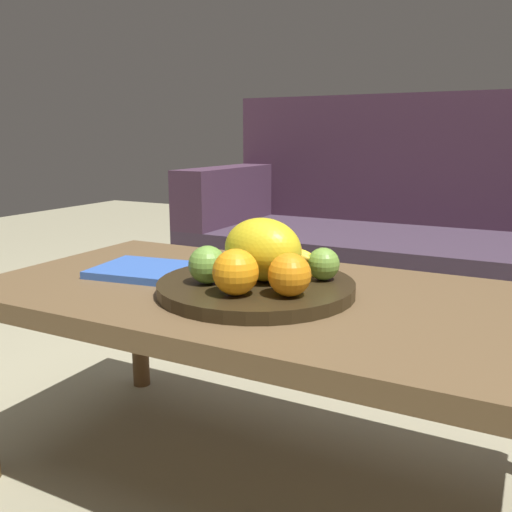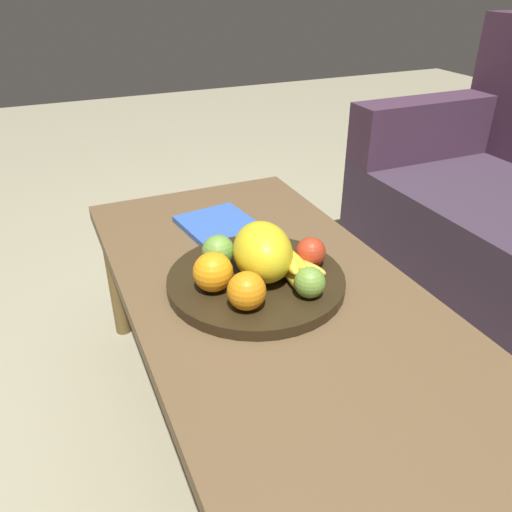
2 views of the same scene
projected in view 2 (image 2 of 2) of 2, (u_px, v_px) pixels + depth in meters
The scene contains 11 objects.
ground_plane at pixel (271, 431), 1.33m from camera, with size 8.00×8.00×0.00m, color #9B9577.
coffee_table at pixel (273, 308), 1.14m from camera, with size 1.23×0.61×0.44m.
fruit_bowl at pixel (256, 281), 1.12m from camera, with size 0.39×0.39×0.03m, color black.
melon_large_front at pixel (263, 252), 1.09m from camera, with size 0.16×0.12×0.12m, color yellow.
orange_front at pixel (247, 291), 1.00m from camera, with size 0.08×0.08×0.08m, color orange.
orange_left at pixel (213, 272), 1.05m from camera, with size 0.08×0.08×0.08m, color orange.
apple_front at pixel (218, 251), 1.14m from camera, with size 0.07×0.07×0.07m, color #6DA03E.
apple_left at pixel (311, 252), 1.14m from camera, with size 0.07×0.07×0.07m, color #BA361E.
apple_right at pixel (310, 282), 1.04m from camera, with size 0.06×0.06×0.06m, color #71A03C.
banana_bunch at pixel (290, 263), 1.11m from camera, with size 0.18×0.15×0.06m.
magazine at pixel (224, 228), 1.36m from camera, with size 0.25×0.18×0.02m, color #3761BE.
Camera 2 is at (0.84, -0.41, 1.05)m, focal length 36.10 mm.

